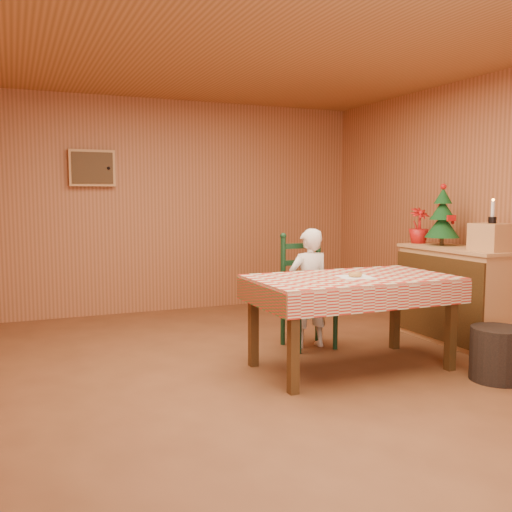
% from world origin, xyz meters
% --- Properties ---
extents(ground, '(6.00, 6.00, 0.00)m').
position_xyz_m(ground, '(0.00, 0.00, 0.00)').
color(ground, brown).
rests_on(ground, ground).
extents(cabin_walls, '(5.10, 6.05, 2.65)m').
position_xyz_m(cabin_walls, '(-0.00, 0.53, 1.83)').
color(cabin_walls, '#A6633C').
rests_on(cabin_walls, ground).
extents(dining_table, '(1.66, 0.96, 0.77)m').
position_xyz_m(dining_table, '(0.77, 0.00, 0.69)').
color(dining_table, '#472D13').
rests_on(dining_table, ground).
extents(ladder_chair, '(0.44, 0.40, 1.08)m').
position_xyz_m(ladder_chair, '(0.77, 0.79, 0.50)').
color(ladder_chair, black).
rests_on(ladder_chair, ground).
extents(seated_child, '(0.41, 0.27, 1.12)m').
position_xyz_m(seated_child, '(0.77, 0.73, 0.56)').
color(seated_child, white).
rests_on(seated_child, ground).
extents(napkin, '(0.30, 0.30, 0.00)m').
position_xyz_m(napkin, '(0.77, -0.05, 0.77)').
color(napkin, white).
rests_on(napkin, dining_table).
extents(donut, '(0.14, 0.14, 0.04)m').
position_xyz_m(donut, '(0.77, -0.05, 0.79)').
color(donut, '#C48D46').
rests_on(donut, napkin).
extents(shelf_unit, '(0.54, 1.24, 0.93)m').
position_xyz_m(shelf_unit, '(2.21, 0.35, 0.47)').
color(shelf_unit, tan).
rests_on(shelf_unit, ground).
extents(crate, '(0.33, 0.33, 0.25)m').
position_xyz_m(crate, '(2.21, -0.05, 1.06)').
color(crate, tan).
rests_on(crate, shelf_unit).
extents(christmas_tree, '(0.34, 0.34, 0.62)m').
position_xyz_m(christmas_tree, '(2.21, 0.60, 1.21)').
color(christmas_tree, '#472D13').
rests_on(christmas_tree, shelf_unit).
extents(flower_arrangement, '(0.22, 0.22, 0.38)m').
position_xyz_m(flower_arrangement, '(2.16, 0.90, 1.12)').
color(flower_arrangement, '#B61310').
rests_on(flower_arrangement, shelf_unit).
extents(candle_set, '(0.07, 0.07, 0.22)m').
position_xyz_m(candle_set, '(2.21, -0.05, 1.24)').
color(candle_set, black).
rests_on(candle_set, crate).
extents(storage_bin, '(0.51, 0.51, 0.41)m').
position_xyz_m(storage_bin, '(1.64, -0.72, 0.21)').
color(storage_bin, black).
rests_on(storage_bin, ground).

